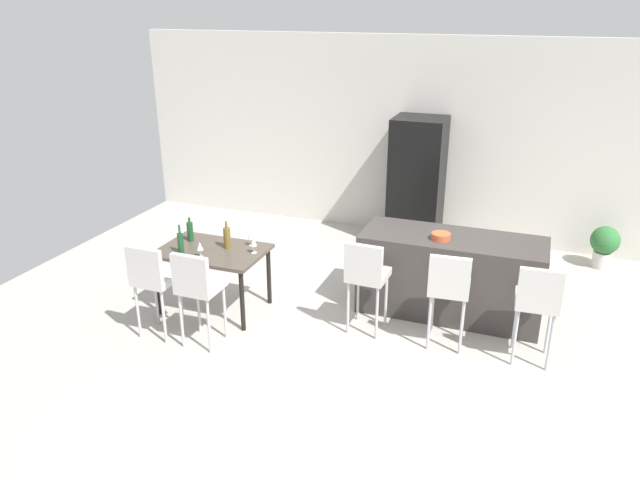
{
  "coord_description": "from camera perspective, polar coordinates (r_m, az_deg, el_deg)",
  "views": [
    {
      "loc": [
        1.15,
        -5.57,
        3.33
      ],
      "look_at": [
        -1.02,
        0.24,
        0.85
      ],
      "focal_mm": 33.73,
      "sensor_mm": 36.0,
      "label": 1
    }
  ],
  "objects": [
    {
      "name": "ground_plane",
      "position": [
        6.59,
        7.71,
        -8.79
      ],
      "size": [
        10.0,
        10.0,
        0.0
      ],
      "primitive_type": "plane",
      "color": "#ADA89E"
    },
    {
      "name": "back_wall",
      "position": [
        8.93,
        12.79,
        9.1
      ],
      "size": [
        10.0,
        0.12,
        2.9
      ],
      "primitive_type": "cube",
      "color": "beige",
      "rests_on": "ground_plane"
    },
    {
      "name": "kitchen_island",
      "position": [
        6.91,
        12.25,
        -3.28
      ],
      "size": [
        2.0,
        0.76,
        0.92
      ],
      "primitive_type": "cube",
      "color": "#383330",
      "rests_on": "ground_plane"
    },
    {
      "name": "bar_chair_left",
      "position": [
        6.27,
        4.42,
        -3.12
      ],
      "size": [
        0.42,
        0.42,
        1.05
      ],
      "color": "beige",
      "rests_on": "ground_plane"
    },
    {
      "name": "bar_chair_middle",
      "position": [
        6.11,
        12.15,
        -4.24
      ],
      "size": [
        0.43,
        0.43,
        1.05
      ],
      "color": "beige",
      "rests_on": "ground_plane"
    },
    {
      "name": "bar_chair_right",
      "position": [
        6.08,
        19.95,
        -5.29
      ],
      "size": [
        0.42,
        0.42,
        1.05
      ],
      "color": "beige",
      "rests_on": "ground_plane"
    },
    {
      "name": "dining_table",
      "position": [
        6.86,
        -10.14,
        -1.48
      ],
      "size": [
        1.18,
        0.79,
        0.74
      ],
      "color": "#4C4238",
      "rests_on": "ground_plane"
    },
    {
      "name": "dining_chair_near",
      "position": [
        6.41,
        -15.6,
        -3.33
      ],
      "size": [
        0.4,
        0.4,
        1.05
      ],
      "color": "beige",
      "rests_on": "ground_plane"
    },
    {
      "name": "dining_chair_far",
      "position": [
        6.13,
        -11.56,
        -4.12
      ],
      "size": [
        0.4,
        0.4,
        1.05
      ],
      "color": "beige",
      "rests_on": "ground_plane"
    },
    {
      "name": "wine_bottle_near",
      "position": [
        6.75,
        -13.09,
        -0.25
      ],
      "size": [
        0.06,
        0.06,
        0.33
      ],
      "color": "#194723",
      "rests_on": "dining_table"
    },
    {
      "name": "wine_bottle_inner",
      "position": [
        7.08,
        -12.22,
        0.81
      ],
      "size": [
        0.07,
        0.07,
        0.28
      ],
      "color": "#194723",
      "rests_on": "dining_table"
    },
    {
      "name": "wine_bottle_left",
      "position": [
        6.79,
        -8.81,
        0.24
      ],
      "size": [
        0.08,
        0.08,
        0.32
      ],
      "color": "brown",
      "rests_on": "dining_table"
    },
    {
      "name": "wine_glass_middle",
      "position": [
        6.62,
        -6.31,
        -0.23
      ],
      "size": [
        0.07,
        0.07,
        0.17
      ],
      "color": "silver",
      "rests_on": "dining_table"
    },
    {
      "name": "wine_glass_right",
      "position": [
        6.82,
        -6.56,
        0.45
      ],
      "size": [
        0.07,
        0.07,
        0.17
      ],
      "color": "silver",
      "rests_on": "dining_table"
    },
    {
      "name": "wine_glass_far",
      "position": [
        6.6,
        -11.33,
        -0.6
      ],
      "size": [
        0.07,
        0.07,
        0.17
      ],
      "color": "silver",
      "rests_on": "dining_table"
    },
    {
      "name": "refrigerator",
      "position": [
        8.71,
        9.16,
        5.44
      ],
      "size": [
        0.72,
        0.68,
        1.84
      ],
      "primitive_type": "cube",
      "color": "black",
      "rests_on": "ground_plane"
    },
    {
      "name": "fruit_bowl",
      "position": [
        6.63,
        11.4,
        0.35
      ],
      "size": [
        0.21,
        0.21,
        0.07
      ],
      "primitive_type": "cylinder",
      "color": "#C6512D",
      "rests_on": "kitchen_island"
    },
    {
      "name": "potted_plant",
      "position": [
        8.79,
        25.38,
        -0.34
      ],
      "size": [
        0.37,
        0.37,
        0.58
      ],
      "color": "beige",
      "rests_on": "ground_plane"
    }
  ]
}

